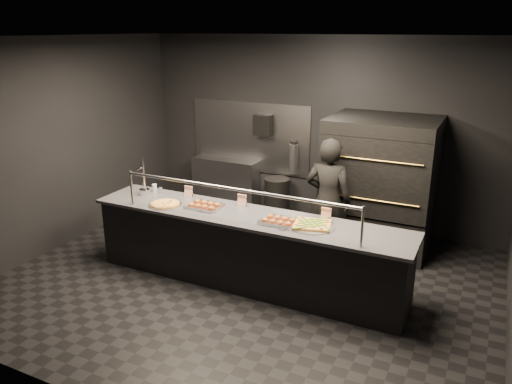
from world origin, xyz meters
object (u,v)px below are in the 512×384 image
at_px(slider_tray_b, 279,221).
at_px(slider_tray_a, 204,206).
at_px(towel_dispenser, 263,125).
at_px(worker, 328,201).
at_px(fire_extinguisher, 294,157).
at_px(service_counter, 247,249).
at_px(prep_shelf, 226,184).
at_px(round_pizza, 165,204).
at_px(pizza_oven, 380,183).
at_px(trash_bin, 277,199).
at_px(square_pizza, 312,225).
at_px(beer_tap, 144,184).

bearing_deg(slider_tray_b, slider_tray_a, 176.39).
bearing_deg(towel_dispenser, worker, -39.59).
bearing_deg(slider_tray_b, fire_extinguisher, 108.23).
xyz_separation_m(service_counter, prep_shelf, (-1.60, 2.32, -0.01)).
height_order(round_pizza, worker, worker).
bearing_deg(worker, prep_shelf, -29.35).
height_order(prep_shelf, fire_extinguisher, fire_extinguisher).
relative_size(pizza_oven, round_pizza, 4.43).
xyz_separation_m(slider_tray_b, worker, (0.23, 1.15, -0.08)).
height_order(pizza_oven, trash_bin, pizza_oven).
relative_size(prep_shelf, square_pizza, 2.26).
distance_m(round_pizza, worker, 2.17).
distance_m(service_counter, trash_bin, 2.29).
xyz_separation_m(pizza_oven, worker, (-0.51, -0.83, -0.10)).
relative_size(slider_tray_b, worker, 0.28).
distance_m(slider_tray_b, trash_bin, 2.58).
bearing_deg(prep_shelf, slider_tray_a, -66.65).
xyz_separation_m(pizza_oven, square_pizza, (-0.35, -1.89, -0.03)).
bearing_deg(service_counter, trash_bin, 104.14).
bearing_deg(prep_shelf, beer_tap, -90.00).
height_order(towel_dispenser, square_pizza, towel_dispenser).
xyz_separation_m(prep_shelf, slider_tray_b, (2.06, -2.39, 0.50)).
bearing_deg(square_pizza, fire_extinguisher, 116.66).
relative_size(fire_extinguisher, slider_tray_b, 1.03).
height_order(beer_tap, trash_bin, beer_tap).
relative_size(pizza_oven, fire_extinguisher, 3.78).
relative_size(prep_shelf, trash_bin, 1.70).
distance_m(trash_bin, worker, 1.77).
height_order(square_pizza, trash_bin, square_pizza).
bearing_deg(trash_bin, slider_tray_b, -65.93).
height_order(fire_extinguisher, trash_bin, fire_extinguisher).
xyz_separation_m(service_counter, trash_bin, (-0.56, 2.22, -0.11)).
distance_m(fire_extinguisher, worker, 1.70).
relative_size(pizza_oven, prep_shelf, 1.59).
bearing_deg(round_pizza, worker, 34.41).
height_order(pizza_oven, worker, pizza_oven).
distance_m(fire_extinguisher, slider_tray_a, 2.42).
distance_m(square_pizza, trash_bin, 2.69).
bearing_deg(slider_tray_a, service_counter, 0.28).
bearing_deg(trash_bin, pizza_oven, -10.32).
xyz_separation_m(prep_shelf, fire_extinguisher, (1.25, 0.08, 0.61)).
bearing_deg(beer_tap, fire_extinguisher, 61.78).
bearing_deg(square_pizza, round_pizza, -175.32).
distance_m(round_pizza, square_pizza, 1.95).
height_order(slider_tray_a, trash_bin, slider_tray_a).
relative_size(towel_dispenser, beer_tap, 0.63).
height_order(pizza_oven, slider_tray_b, pizza_oven).
bearing_deg(square_pizza, prep_shelf, 136.68).
distance_m(service_counter, round_pizza, 1.20).
bearing_deg(square_pizza, trash_bin, 122.52).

